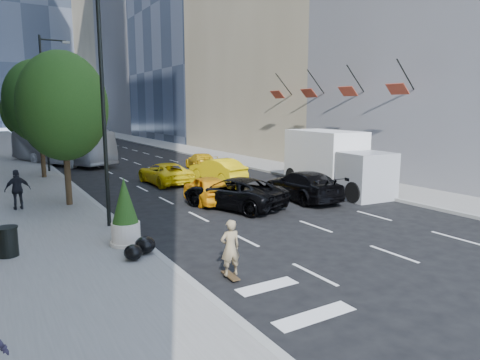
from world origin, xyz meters
TOP-DOWN VIEW (x-y plane):
  - ground at (0.00, 0.00)m, footprint 160.00×160.00m
  - sidewalk_left at (-9.00, 30.00)m, footprint 6.00×120.00m
  - sidewalk_right at (10.00, 30.00)m, footprint 4.00×120.00m
  - tower_right_far at (22.00, 98.00)m, footprint 20.00×24.00m
  - lamp_near at (-6.32, 4.00)m, footprint 2.13×0.22m
  - lamp_far at (-6.32, 22.00)m, footprint 2.13×0.22m
  - tree_near at (-7.20, 9.00)m, footprint 4.20×4.20m
  - tree_mid at (-7.20, 19.00)m, footprint 4.50×4.50m
  - tree_far at (-7.20, 32.00)m, footprint 3.90×3.90m
  - traffic_signal at (-6.40, 40.00)m, footprint 2.48×0.53m
  - facade_flags at (10.64, 10.00)m, footprint 1.85×13.30m
  - skateboarder at (-4.80, -3.00)m, footprint 0.63×0.44m
  - black_sedan_lincoln at (-0.19, 4.76)m, footprint 4.31×6.02m
  - black_sedan_mercedes at (3.92, 4.48)m, footprint 2.63×5.55m
  - taxi_a at (-0.78, 6.50)m, footprint 2.27×4.43m
  - taxi_b at (2.90, 12.32)m, footprint 2.46×4.84m
  - taxi_c at (-0.62, 13.00)m, footprint 2.47×5.05m
  - taxi_d at (4.20, 17.53)m, footprint 2.92×4.95m
  - city_bus at (-4.80, 26.95)m, footprint 7.34×11.81m
  - box_truck at (7.23, 5.56)m, footprint 3.34×7.61m
  - pedestrian_b at (-9.43, 9.13)m, footprint 1.14×0.52m
  - trash_can at (-10.23, 2.00)m, footprint 0.62×0.62m
  - planter_shrub at (-6.60, 1.25)m, footprint 0.99×0.99m
  - garbage_bags at (-6.55, -0.18)m, footprint 1.15×1.11m

SIDE VIEW (x-z plane):
  - ground at x=0.00m, z-range 0.00..0.00m
  - sidewalk_left at x=-9.00m, z-range 0.00..0.15m
  - sidewalk_right at x=10.00m, z-range 0.00..0.15m
  - garbage_bags at x=-6.55m, z-range 0.14..0.71m
  - trash_can at x=-10.23m, z-range 0.15..1.08m
  - taxi_d at x=4.20m, z-range 0.00..1.35m
  - taxi_c at x=-0.62m, z-range 0.00..1.38m
  - taxi_a at x=-0.78m, z-range 0.00..1.44m
  - taxi_b at x=2.90m, z-range 0.00..1.52m
  - black_sedan_lincoln at x=-0.19m, z-range 0.00..1.52m
  - black_sedan_mercedes at x=3.92m, z-range 0.00..1.56m
  - skateboarder at x=-4.80m, z-range 0.00..1.65m
  - pedestrian_b at x=-9.43m, z-range 0.15..2.05m
  - planter_shrub at x=-6.60m, z-range 0.09..2.47m
  - city_bus at x=-4.80m, z-range 0.00..3.27m
  - box_truck at x=7.23m, z-range 0.03..3.56m
  - traffic_signal at x=-6.40m, z-range 1.63..6.83m
  - tree_far at x=-7.20m, z-range 1.16..8.09m
  - tree_near at x=-7.20m, z-range 1.24..8.70m
  - tree_mid at x=-7.20m, z-range 1.32..9.31m
  - lamp_near at x=-6.32m, z-range 0.81..10.81m
  - lamp_far at x=-6.32m, z-range 0.81..10.81m
  - facade_flags at x=10.64m, z-range 5.16..7.21m
  - tower_right_far at x=22.00m, z-range 0.00..50.00m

